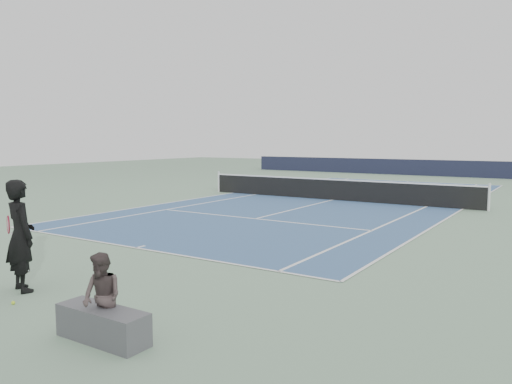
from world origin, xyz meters
The scene contains 7 objects.
ground centered at (0.00, 0.00, 0.00)m, with size 80.00×80.00×0.00m, color gray.
court_surface centered at (0.00, 0.00, 0.01)m, with size 10.97×23.77×0.01m, color #395B88.
tennis_net centered at (0.00, 0.00, 0.50)m, with size 12.90×0.10×1.07m.
windscreen_far centered at (0.00, 17.88, 0.60)m, with size 30.00×0.25×1.20m, color black.
tennis_player centered at (0.88, -15.46, 1.00)m, with size 0.88×0.71×2.01m.
tennis_ball centered at (1.46, -16.00, 0.03)m, with size 0.06×0.06×0.06m, color #BBDA2C.
spectator_bench centered at (3.89, -16.20, 0.42)m, with size 1.42×0.53×1.20m.
Camera 1 is at (9.14, -20.52, 2.70)m, focal length 35.00 mm.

